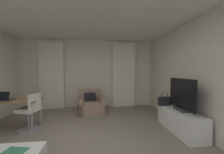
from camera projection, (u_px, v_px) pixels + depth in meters
ground_plane at (81, 149)px, 2.51m from camera, size 12.00×12.00×0.00m
wall_window at (89, 74)px, 5.46m from camera, size 5.12×0.06×2.60m
wall_right at (211, 77)px, 2.75m from camera, size 0.06×6.12×2.60m
ceiling at (80, 0)px, 2.39m from camera, size 5.12×6.12×0.06m
curtain_left_panel at (51, 75)px, 5.17m from camera, size 0.90×0.06×2.50m
curtain_right_panel at (124, 75)px, 5.49m from camera, size 0.90×0.06×2.50m
armchair at (91, 105)px, 4.70m from camera, size 0.92×0.89×0.76m
desk at (10, 103)px, 3.30m from camera, size 1.28×0.62×0.73m
desk_chair at (30, 114)px, 3.26m from camera, size 0.50×0.50×0.88m
laptop at (5, 99)px, 3.22m from camera, size 0.35×0.28×0.22m
magazine_open at (15, 151)px, 1.80m from camera, size 0.32×0.25×0.01m
tv_console at (180, 121)px, 3.23m from camera, size 0.45×1.33×0.50m
tv_flatscreen at (182, 96)px, 3.17m from camera, size 0.20×0.91×0.74m
handbag_primary at (164, 101)px, 3.68m from camera, size 0.30×0.14×0.37m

